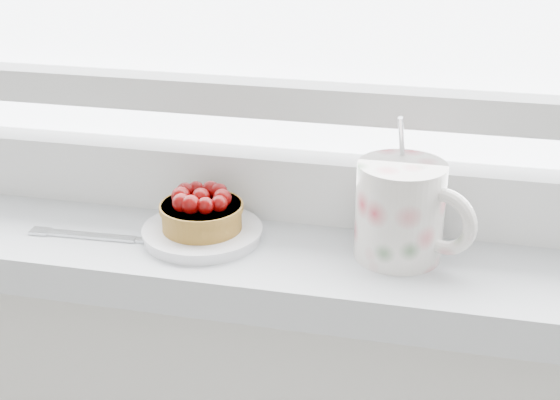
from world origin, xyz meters
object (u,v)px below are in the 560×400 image
(floral_mug, at_px, (403,210))
(fork, at_px, (120,238))
(saucer, at_px, (203,233))
(raspberry_tart, at_px, (201,210))

(floral_mug, xyz_separation_m, fork, (-0.28, -0.03, -0.05))
(saucer, relative_size, floral_mug, 0.90)
(floral_mug, bearing_deg, saucer, -178.45)
(saucer, distance_m, raspberry_tart, 0.03)
(saucer, relative_size, raspberry_tart, 1.45)
(raspberry_tart, distance_m, floral_mug, 0.20)
(saucer, xyz_separation_m, floral_mug, (0.20, 0.01, 0.04))
(saucer, relative_size, fork, 0.62)
(saucer, distance_m, fork, 0.08)
(raspberry_tart, xyz_separation_m, floral_mug, (0.20, 0.01, 0.02))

